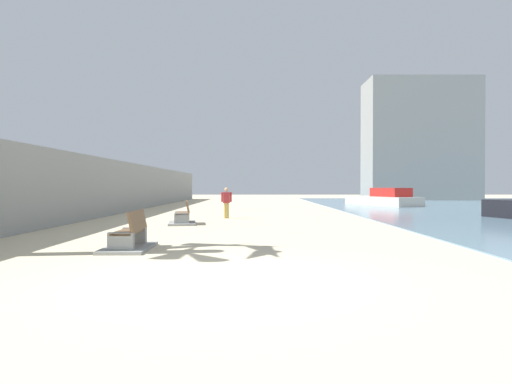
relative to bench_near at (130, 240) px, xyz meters
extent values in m
plane|color=beige|center=(2.53, 14.16, -0.23)|extent=(120.00, 120.00, 0.00)
cube|color=gray|center=(-4.97, 14.16, 1.28)|extent=(0.80, 64.00, 3.03)
cube|color=gray|center=(-0.01, -0.70, 0.01)|extent=(0.60, 0.21, 0.50)
cube|color=gray|center=(-0.04, 0.70, 0.01)|extent=(0.60, 0.21, 0.50)
cube|color=brown|center=(-0.03, 0.00, 0.22)|extent=(0.53, 1.61, 0.06)
cube|color=brown|center=(0.20, 0.00, 0.50)|extent=(0.20, 1.60, 0.50)
cube|color=gray|center=(-0.03, 0.00, -0.19)|extent=(1.14, 2.12, 0.08)
cube|color=gray|center=(0.18, 7.29, 0.01)|extent=(0.62, 0.28, 0.50)
cube|color=gray|center=(-0.01, 8.67, 0.01)|extent=(0.62, 0.28, 0.50)
cube|color=brown|center=(0.09, 7.98, 0.22)|extent=(0.71, 1.65, 0.06)
cube|color=brown|center=(0.32, 8.01, 0.50)|extent=(0.38, 1.61, 0.50)
cube|color=gray|center=(0.09, 7.98, -0.19)|extent=(1.37, 2.23, 0.08)
cylinder|color=gold|center=(1.66, 11.49, 0.14)|extent=(0.12, 0.12, 0.75)
cylinder|color=gold|center=(1.79, 11.51, 0.14)|extent=(0.12, 0.12, 0.75)
cube|color=#B22D33|center=(1.72, 11.50, 0.78)|extent=(0.34, 0.23, 0.53)
sphere|color=tan|center=(1.72, 11.50, 1.18)|extent=(0.20, 0.20, 0.20)
cylinder|color=#B22D33|center=(1.50, 11.47, 0.81)|extent=(0.09, 0.09, 0.48)
cylinder|color=#B22D33|center=(1.94, 11.53, 0.81)|extent=(0.09, 0.09, 0.48)
cube|color=beige|center=(13.26, 26.23, 0.16)|extent=(4.86, 7.53, 0.71)
cube|color=red|center=(13.65, 25.23, 0.86)|extent=(2.71, 3.54, 0.69)
cube|color=gray|center=(21.65, 42.16, 6.49)|extent=(12.00, 6.00, 13.46)
camera|label=1|loc=(3.17, -11.97, 1.36)|focal=33.61mm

